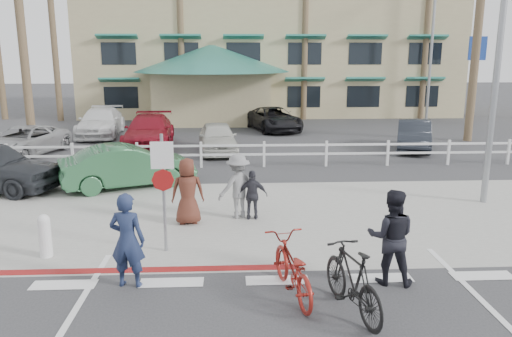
{
  "coord_description": "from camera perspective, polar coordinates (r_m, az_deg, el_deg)",
  "views": [
    {
      "loc": [
        -0.84,
        -8.15,
        4.2
      ],
      "look_at": [
        -0.25,
        3.69,
        1.5
      ],
      "focal_mm": 35.0,
      "sensor_mm": 36.0,
      "label": 1
    }
  ],
  "objects": [
    {
      "name": "ground",
      "position": [
        9.21,
        2.8,
        -14.32
      ],
      "size": [
        140.0,
        140.0,
        0.0
      ],
      "primitive_type": "plane",
      "color": "#333335"
    },
    {
      "name": "sidewalk_plaza",
      "position": [
        13.35,
        0.91,
        -5.47
      ],
      "size": [
        22.0,
        7.0,
        0.01
      ],
      "primitive_type": "cube",
      "color": "gray",
      "rests_on": "ground"
    },
    {
      "name": "cross_street",
      "position": [
        17.19,
        0.03,
        -1.3
      ],
      "size": [
        40.0,
        5.0,
        0.01
      ],
      "primitive_type": "cube",
      "color": "#333335",
      "rests_on": "ground"
    },
    {
      "name": "parking_lot",
      "position": [
        26.5,
        -1.01,
        3.71
      ],
      "size": [
        50.0,
        16.0,
        0.01
      ],
      "primitive_type": "cube",
      "color": "#333335",
      "rests_on": "ground"
    },
    {
      "name": "curb_red",
      "position": [
        10.47,
        -14.79,
        -11.2
      ],
      "size": [
        7.0,
        0.25,
        0.02
      ],
      "primitive_type": "cube",
      "color": "maroon",
      "rests_on": "ground"
    },
    {
      "name": "rail_fence",
      "position": [
        19.06,
        1.23,
        1.63
      ],
      "size": [
        29.4,
        0.16,
        1.0
      ],
      "primitive_type": null,
      "color": "silver",
      "rests_on": "ground"
    },
    {
      "name": "building",
      "position": [
        39.28,
        1.33,
        14.94
      ],
      "size": [
        28.0,
        16.0,
        11.3
      ],
      "primitive_type": null,
      "color": "tan",
      "rests_on": "ground"
    },
    {
      "name": "sign_post",
      "position": [
        10.81,
        -10.52,
        -2.13
      ],
      "size": [
        0.5,
        0.1,
        2.9
      ],
      "primitive_type": null,
      "color": "gray",
      "rests_on": "ground"
    },
    {
      "name": "bollard_0",
      "position": [
        11.51,
        -22.98,
        -7.1
      ],
      "size": [
        0.26,
        0.26,
        0.95
      ],
      "primitive_type": null,
      "color": "silver",
      "rests_on": "ground"
    },
    {
      "name": "streetlight_0",
      "position": [
        15.5,
        26.09,
        12.68
      ],
      "size": [
        0.6,
        2.0,
        9.0
      ],
      "primitive_type": null,
      "color": "gray",
      "rests_on": "ground"
    },
    {
      "name": "streetlight_1",
      "position": [
        34.62,
        19.43,
        13.03
      ],
      "size": [
        0.6,
        2.0,
        9.5
      ],
      "primitive_type": null,
      "color": "gray",
      "rests_on": "ground"
    },
    {
      "name": "info_sign",
      "position": [
        33.63,
        23.66,
        9.39
      ],
      "size": [
        1.2,
        0.16,
        5.6
      ],
      "primitive_type": null,
      "color": "navy",
      "rests_on": "ground"
    },
    {
      "name": "palm_1",
      "position": [
        35.05,
        -22.29,
        15.67
      ],
      "size": [
        4.0,
        4.0,
        13.0
      ],
      "primitive_type": null,
      "color": "#1F4018",
      "rests_on": "ground"
    },
    {
      "name": "palm_3",
      "position": [
        33.42,
        -8.68,
        17.49
      ],
      "size": [
        4.0,
        4.0,
        14.0
      ],
      "primitive_type": null,
      "color": "#1F4018",
      "rests_on": "ground"
    },
    {
      "name": "palm_4",
      "position": [
        34.32,
        -1.52,
        18.34
      ],
      "size": [
        4.0,
        4.0,
        15.0
      ],
      "primitive_type": null,
      "color": "#1F4018",
      "rests_on": "ground"
    },
    {
      "name": "palm_5",
      "position": [
        33.58,
        5.67,
        16.7
      ],
      "size": [
        4.0,
        4.0,
        13.0
      ],
      "primitive_type": null,
      "color": "#1F4018",
      "rests_on": "ground"
    },
    {
      "name": "palm_7",
      "position": [
        35.66,
        19.08,
        16.66
      ],
      "size": [
        4.0,
        4.0,
        14.0
      ],
      "primitive_type": null,
      "color": "#1F4018",
      "rests_on": "ground"
    },
    {
      "name": "palm_8",
      "position": [
        38.22,
        24.38,
        16.69
      ],
      "size": [
        4.0,
        4.0,
        15.0
      ],
      "primitive_type": null,
      "color": "#1F4018",
      "rests_on": "ground"
    },
    {
      "name": "palm_10",
      "position": [
        24.96,
        -25.4,
        15.78
      ],
      "size": [
        4.0,
        4.0,
        12.0
      ],
      "primitive_type": null,
      "color": "#1F4018",
      "rests_on": "ground"
    },
    {
      "name": "bike_red",
      "position": [
        9.0,
        4.12,
        -11.27
      ],
      "size": [
        1.07,
        2.11,
        1.06
      ],
      "primitive_type": "imported",
      "rotation": [
        0.0,
        0.0,
        3.33
      ],
      "color": "maroon",
      "rests_on": "ground"
    },
    {
      "name": "rider_red",
      "position": [
        9.48,
        -14.49,
        -7.96
      ],
      "size": [
        0.72,
        0.54,
        1.8
      ],
      "primitive_type": "imported",
      "rotation": [
        0.0,
        0.0,
        2.97
      ],
      "color": "#1D2849",
      "rests_on": "ground"
    },
    {
      "name": "bike_black",
      "position": [
        8.54,
        10.99,
        -12.42
      ],
      "size": [
        1.01,
        2.04,
        1.18
      ],
      "primitive_type": "imported",
      "rotation": [
        0.0,
        0.0,
        3.39
      ],
      "color": "black",
      "rests_on": "ground"
    },
    {
      "name": "rider_black",
      "position": [
        9.65,
        15.18,
        -7.56
      ],
      "size": [
        1.03,
        0.89,
        1.82
      ],
      "primitive_type": "imported",
      "rotation": [
        0.0,
        0.0,
        2.89
      ],
      "color": "black",
      "rests_on": "ground"
    },
    {
      "name": "pedestrian_a",
      "position": [
        13.04,
        -2.07,
        -2.05
      ],
      "size": [
        1.27,
        1.07,
        1.71
      ],
      "primitive_type": "imported",
      "rotation": [
        0.0,
        0.0,
        3.62
      ],
      "color": "gray",
      "rests_on": "ground"
    },
    {
      "name": "pedestrian_child",
      "position": [
        12.94,
        -0.38,
        -3.07
      ],
      "size": [
        0.78,
        0.36,
        1.31
      ],
      "primitive_type": "imported",
      "rotation": [
        0.0,
        0.0,
        3.09
      ],
      "color": "#2C2D34",
      "rests_on": "ground"
    },
    {
      "name": "pedestrian_b",
      "position": [
        12.68,
        -7.82,
        -2.6
      ],
      "size": [
        0.88,
        0.62,
        1.7
      ],
      "primitive_type": "imported",
      "rotation": [
        0.0,
        0.0,
        3.24
      ],
      "color": "#51261B",
      "rests_on": "ground"
    },
    {
      "name": "car_white_sedan",
      "position": [
        16.64,
        -14.4,
        0.27
      ],
      "size": [
        4.46,
        3.01,
        1.39
      ],
      "primitive_type": "imported",
      "rotation": [
        0.0,
        0.0,
        1.97
      ],
      "color": "#275836",
      "rests_on": "ground"
    },
    {
      "name": "lot_car_0",
      "position": [
        23.37,
        -25.02,
        2.83
      ],
      "size": [
        3.15,
        4.9,
        1.26
      ],
      "primitive_type": "imported",
      "rotation": [
        0.0,
        0.0,
        -0.25
      ],
      "color": "#939495",
      "rests_on": "ground"
    },
    {
      "name": "lot_car_1",
      "position": [
        23.8,
        -12.13,
        4.19
      ],
      "size": [
        2.27,
        5.18,
        1.48
      ],
      "primitive_type": "imported",
      "rotation": [
        0.0,
        0.0,
        0.04
      ],
      "color": "maroon",
      "rests_on": "ground"
    },
    {
      "name": "lot_car_2",
      "position": [
        21.93,
        -4.41,
        3.53
      ],
      "size": [
        1.94,
        4.06,
        1.34
      ],
      "primitive_type": "imported",
      "rotation": [
        0.0,
        0.0,
        0.09
      ],
      "color": "beige",
      "rests_on": "ground"
    },
    {
      "name": "lot_car_3",
      "position": [
        23.67,
        17.6,
        3.64
      ],
      "size": [
        2.66,
        4.28,
        1.33
      ],
      "primitive_type": "imported",
      "rotation": [
        0.0,
        0.0,
        -0.33
      ],
      "color": "#1F232B",
      "rests_on": "ground"
    },
    {
      "name": "lot_car_4",
      "position": [
        27.78,
        -17.32,
        5.07
      ],
      "size": [
        2.39,
        5.14,
        1.45
      ],
      "primitive_type": "imported",
      "rotation": [
        0.0,
        0.0,
        0.07
      ],
      "color": "white",
      "rests_on": "ground"
    },
    {
      "name": "lot_car_5",
      "position": [
        28.45,
        2.05,
        5.67
      ],
      "size": [
        3.34,
        5.14,
        1.32
      ],
      "primitive_type": "imported",
      "rotation": [
        0.0,
        0.0,
        0.26
      ],
      "color": "black",
      "rests_on": "ground"
    }
  ]
}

